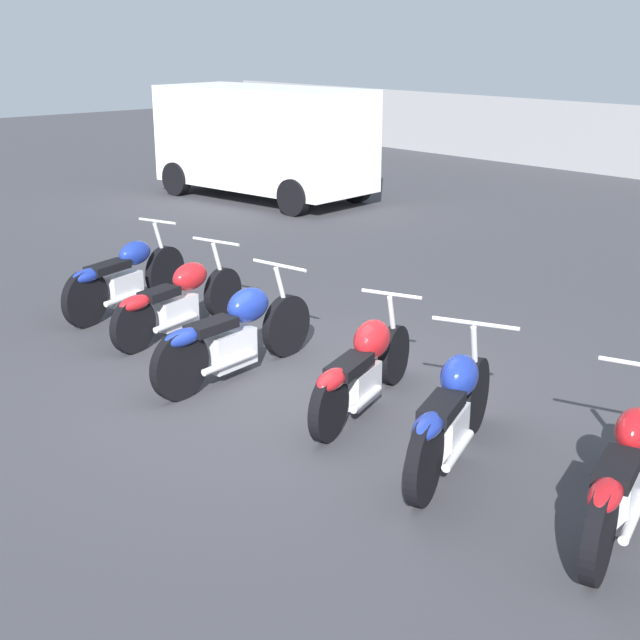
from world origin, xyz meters
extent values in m
plane|color=#38383D|center=(0.00, 0.00, 0.00)|extent=(60.00, 60.00, 0.00)
cylinder|color=black|center=(-3.59, 0.83, 0.34)|extent=(0.30, 0.67, 0.67)
cylinder|color=black|center=(-3.15, -0.54, 0.34)|extent=(0.30, 0.67, 0.67)
cube|color=silver|center=(-3.35, 0.07, 0.30)|extent=(0.35, 0.55, 0.37)
ellipsoid|color=navy|center=(-3.42, 0.31, 0.70)|extent=(0.39, 0.55, 0.30)
cube|color=black|center=(-3.27, -0.16, 0.63)|extent=(0.41, 0.62, 0.10)
ellipsoid|color=navy|center=(-3.16, -0.50, 0.61)|extent=(0.33, 0.48, 0.16)
cylinder|color=silver|center=(-3.56, 0.73, 1.02)|extent=(0.57, 0.21, 0.04)
cylinder|color=silver|center=(-3.57, 0.78, 0.68)|extent=(0.13, 0.26, 0.67)
cylinder|color=silver|center=(-3.19, -0.03, 0.24)|extent=(0.25, 0.60, 0.07)
cylinder|color=black|center=(-2.39, 0.89, 0.30)|extent=(0.26, 0.61, 0.60)
cylinder|color=black|center=(-1.99, -0.59, 0.30)|extent=(0.26, 0.61, 0.60)
cube|color=silver|center=(-2.17, 0.08, 0.27)|extent=(0.34, 0.58, 0.33)
ellipsoid|color=red|center=(-2.24, 0.33, 0.64)|extent=(0.39, 0.56, 0.32)
cube|color=black|center=(-2.10, -0.17, 0.56)|extent=(0.35, 0.51, 0.10)
ellipsoid|color=red|center=(-2.00, -0.54, 0.54)|extent=(0.31, 0.48, 0.16)
cylinder|color=silver|center=(-2.37, 0.79, 0.95)|extent=(0.67, 0.22, 0.04)
cylinder|color=silver|center=(-2.38, 0.84, 0.63)|extent=(0.11, 0.25, 0.64)
cylinder|color=silver|center=(-2.02, -0.04, 0.21)|extent=(0.24, 0.65, 0.07)
cylinder|color=black|center=(-0.82, 0.59, 0.33)|extent=(0.21, 0.67, 0.66)
cylinder|color=black|center=(-0.57, -0.92, 0.33)|extent=(0.21, 0.67, 0.66)
cube|color=silver|center=(-0.68, -0.24, 0.30)|extent=(0.29, 0.58, 0.37)
ellipsoid|color=navy|center=(-0.73, 0.02, 0.70)|extent=(0.38, 0.56, 0.35)
cube|color=black|center=(-0.64, -0.50, 0.61)|extent=(0.33, 0.56, 0.10)
ellipsoid|color=navy|center=(-0.58, -0.87, 0.60)|extent=(0.27, 0.47, 0.16)
cylinder|color=silver|center=(-0.81, 0.49, 1.01)|extent=(0.70, 0.15, 0.04)
cylinder|color=silver|center=(-0.82, 0.54, 0.67)|extent=(0.09, 0.26, 0.66)
cylinder|color=silver|center=(-0.54, -0.37, 0.23)|extent=(0.19, 0.70, 0.07)
cylinder|color=black|center=(0.48, 0.87, 0.29)|extent=(0.31, 0.58, 0.59)
cylinder|color=black|center=(1.02, -0.47, 0.29)|extent=(0.31, 0.58, 0.59)
cube|color=silver|center=(0.78, 0.13, 0.26)|extent=(0.38, 0.56, 0.32)
ellipsoid|color=red|center=(0.69, 0.36, 0.62)|extent=(0.46, 0.57, 0.36)
cube|color=black|center=(0.87, -0.10, 0.53)|extent=(0.43, 0.62, 0.10)
ellipsoid|color=red|center=(1.00, -0.43, 0.53)|extent=(0.35, 0.48, 0.16)
cylinder|color=silver|center=(0.52, 0.78, 0.94)|extent=(0.58, 0.26, 0.04)
cylinder|color=silver|center=(0.50, 0.83, 0.62)|extent=(0.14, 0.25, 0.63)
cylinder|color=silver|center=(0.95, 0.04, 0.21)|extent=(0.27, 0.54, 0.07)
cylinder|color=black|center=(1.71, 0.59, 0.33)|extent=(0.36, 0.64, 0.66)
cylinder|color=black|center=(2.27, -0.67, 0.33)|extent=(0.36, 0.64, 0.66)
cube|color=silver|center=(2.02, -0.10, 0.30)|extent=(0.38, 0.53, 0.36)
ellipsoid|color=navy|center=(1.93, 0.11, 0.69)|extent=(0.44, 0.51, 0.35)
cube|color=black|center=(2.12, -0.31, 0.61)|extent=(0.43, 0.58, 0.10)
ellipsoid|color=navy|center=(2.25, -0.62, 0.59)|extent=(0.36, 0.48, 0.16)
cylinder|color=silver|center=(1.75, 0.50, 1.01)|extent=(0.69, 0.33, 0.04)
cylinder|color=silver|center=(1.73, 0.54, 0.67)|extent=(0.15, 0.26, 0.66)
cylinder|color=silver|center=(2.19, -0.18, 0.23)|extent=(0.33, 0.64, 0.07)
cylinder|color=black|center=(3.66, -0.58, 0.32)|extent=(0.30, 0.64, 0.64)
cube|color=silver|center=(3.44, 0.04, 0.29)|extent=(0.36, 0.56, 0.35)
ellipsoid|color=#AD1419|center=(3.36, 0.27, 0.67)|extent=(0.38, 0.49, 0.30)
cube|color=black|center=(3.52, -0.19, 0.60)|extent=(0.40, 0.58, 0.10)
ellipsoid|color=#AD1419|center=(3.64, -0.53, 0.58)|extent=(0.33, 0.48, 0.16)
cylinder|color=silver|center=(3.60, -0.06, 0.23)|extent=(0.29, 0.68, 0.07)
cube|color=white|center=(-8.43, 6.28, 1.27)|extent=(4.80, 2.51, 1.97)
cube|color=black|center=(-6.17, 6.56, 1.71)|extent=(0.25, 1.75, 0.59)
cylinder|color=black|center=(-6.86, 7.40, 0.35)|extent=(0.72, 0.31, 0.70)
cylinder|color=black|center=(-6.63, 5.57, 0.35)|extent=(0.72, 0.31, 0.70)
cylinder|color=black|center=(-10.23, 6.98, 0.35)|extent=(0.72, 0.31, 0.70)
cylinder|color=black|center=(-10.00, 5.15, 0.35)|extent=(0.72, 0.31, 0.70)
camera|label=1|loc=(6.13, -5.11, 3.30)|focal=50.00mm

